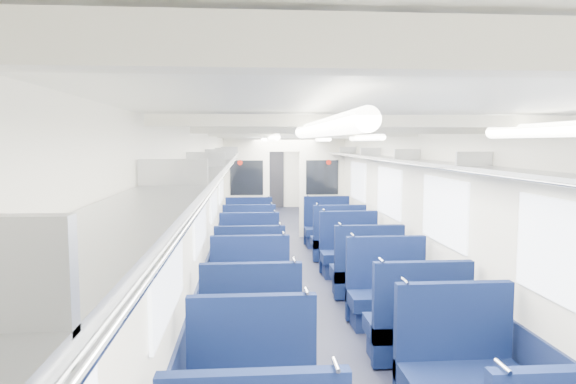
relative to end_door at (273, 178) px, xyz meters
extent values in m
cube|color=black|center=(0.00, -8.94, -1.00)|extent=(2.80, 18.00, 0.01)
cube|color=white|center=(0.00, -8.94, 1.35)|extent=(2.80, 18.00, 0.01)
cube|color=silver|center=(-1.40, -8.94, 0.18)|extent=(0.02, 18.00, 2.35)
cube|color=#111B3B|center=(-1.39, -8.94, -0.65)|extent=(0.03, 17.90, 0.70)
cube|color=silver|center=(1.40, -8.94, 0.18)|extent=(0.02, 18.00, 2.35)
cube|color=#111B3B|center=(1.39, -8.94, -0.65)|extent=(0.03, 17.90, 0.70)
cube|color=silver|center=(0.00, 0.06, 0.18)|extent=(2.80, 0.02, 2.35)
cube|color=#B2B5BA|center=(-1.22, -8.94, 0.97)|extent=(0.34, 17.40, 0.04)
cylinder|color=silver|center=(-1.04, -8.94, 0.95)|extent=(0.02, 17.40, 0.02)
cube|color=#B2B5BA|center=(-1.22, -14.94, 1.05)|extent=(0.34, 0.03, 0.14)
cube|color=#B2B5BA|center=(-1.22, -12.94, 1.05)|extent=(0.34, 0.03, 0.14)
cube|color=#B2B5BA|center=(-1.22, -10.94, 1.05)|extent=(0.34, 0.03, 0.14)
cube|color=#B2B5BA|center=(-1.22, -8.94, 1.05)|extent=(0.34, 0.03, 0.14)
cube|color=#B2B5BA|center=(-1.22, -6.94, 1.05)|extent=(0.34, 0.03, 0.14)
cube|color=#B2B5BA|center=(-1.22, -4.94, 1.05)|extent=(0.34, 0.03, 0.14)
cube|color=#B2B5BA|center=(-1.22, -2.94, 1.05)|extent=(0.34, 0.03, 0.14)
cube|color=#B2B5BA|center=(-1.22, -0.94, 1.05)|extent=(0.34, 0.03, 0.14)
cube|color=#B2B5BA|center=(1.22, -8.94, 0.97)|extent=(0.34, 17.40, 0.04)
cylinder|color=silver|center=(1.04, -8.94, 0.95)|extent=(0.02, 17.40, 0.02)
cube|color=#B2B5BA|center=(1.22, -12.94, 1.05)|extent=(0.34, 0.03, 0.14)
cube|color=#B2B5BA|center=(1.22, -10.94, 1.05)|extent=(0.34, 0.03, 0.14)
cube|color=#B2B5BA|center=(1.22, -8.94, 1.05)|extent=(0.34, 0.03, 0.14)
cube|color=#B2B5BA|center=(1.22, -6.94, 1.05)|extent=(0.34, 0.03, 0.14)
cube|color=#B2B5BA|center=(1.22, -4.94, 1.05)|extent=(0.34, 0.03, 0.14)
cube|color=#B2B5BA|center=(1.22, -2.94, 1.05)|extent=(0.34, 0.03, 0.14)
cube|color=#B2B5BA|center=(1.22, -0.94, 1.05)|extent=(0.34, 0.03, 0.14)
cube|color=white|center=(-1.38, -14.14, 0.42)|extent=(0.02, 1.30, 0.75)
cube|color=white|center=(-1.38, -11.84, 0.42)|extent=(0.02, 1.30, 0.75)
cube|color=white|center=(-1.38, -9.54, 0.42)|extent=(0.02, 1.30, 0.75)
cube|color=white|center=(-1.38, -7.24, 0.42)|extent=(0.02, 1.30, 0.75)
cube|color=white|center=(-1.38, -4.44, 0.42)|extent=(0.02, 1.30, 0.75)
cube|color=white|center=(-1.38, -2.14, 0.42)|extent=(0.02, 1.30, 0.75)
cube|color=white|center=(1.38, -14.14, 0.42)|extent=(0.02, 1.30, 0.75)
cube|color=white|center=(1.38, -11.84, 0.42)|extent=(0.02, 1.30, 0.75)
cube|color=white|center=(1.38, -9.54, 0.42)|extent=(0.02, 1.30, 0.75)
cube|color=white|center=(1.38, -7.24, 0.42)|extent=(0.02, 1.30, 0.75)
cube|color=white|center=(1.38, -4.44, 0.42)|extent=(0.02, 1.30, 0.75)
cube|color=white|center=(1.38, -2.14, 0.42)|extent=(0.02, 1.30, 0.75)
cube|color=silver|center=(0.00, -14.94, 1.31)|extent=(2.70, 0.06, 0.06)
cube|color=silver|center=(0.00, -12.94, 1.31)|extent=(2.70, 0.06, 0.06)
cube|color=silver|center=(0.00, -10.94, 1.31)|extent=(2.70, 0.06, 0.06)
cube|color=silver|center=(0.00, -8.94, 1.31)|extent=(2.70, 0.06, 0.06)
cube|color=silver|center=(0.00, -6.94, 1.31)|extent=(2.70, 0.06, 0.06)
cube|color=silver|center=(0.00, -4.94, 1.31)|extent=(2.70, 0.06, 0.06)
cube|color=silver|center=(0.00, -2.94, 1.31)|extent=(2.70, 0.06, 0.06)
cube|color=silver|center=(0.00, -0.94, 1.31)|extent=(2.70, 0.06, 0.06)
cylinder|color=white|center=(-0.55, -15.44, 1.26)|extent=(0.07, 1.60, 0.07)
cylinder|color=white|center=(-0.55, -11.44, 1.26)|extent=(0.07, 1.60, 0.07)
cylinder|color=white|center=(-0.55, -7.94, 1.26)|extent=(0.07, 1.60, 0.07)
cylinder|color=white|center=(-0.55, -3.44, 1.26)|extent=(0.07, 1.60, 0.07)
cylinder|color=white|center=(0.55, -11.44, 1.26)|extent=(0.07, 1.60, 0.07)
cylinder|color=white|center=(0.55, -7.94, 1.26)|extent=(0.07, 1.60, 0.07)
cylinder|color=white|center=(0.55, -3.44, 1.26)|extent=(0.07, 1.60, 0.07)
cube|color=black|center=(0.00, 0.00, 0.00)|extent=(0.75, 0.06, 2.00)
cube|color=silver|center=(-0.88, -5.61, 0.18)|extent=(1.05, 0.08, 2.35)
cube|color=black|center=(-0.87, -5.66, 0.40)|extent=(0.76, 0.02, 0.80)
cylinder|color=red|center=(-1.02, -5.67, 0.75)|extent=(0.12, 0.01, 0.12)
cube|color=silver|center=(0.88, -5.61, 0.18)|extent=(1.05, 0.08, 2.35)
cube|color=black|center=(0.87, -5.66, 0.40)|extent=(0.76, 0.02, 0.80)
cylinder|color=red|center=(1.02, -5.67, 0.75)|extent=(0.12, 0.01, 0.12)
cube|color=silver|center=(0.00, -5.61, 1.17)|extent=(0.70, 0.08, 0.35)
cylinder|color=silver|center=(-0.42, -15.05, 0.08)|extent=(0.02, 0.15, 0.02)
cylinder|color=silver|center=(0.42, -15.13, 0.08)|extent=(0.02, 0.15, 0.02)
cube|color=#0E1C47|center=(-0.83, -13.74, -0.46)|extent=(0.98, 0.09, 1.04)
cylinder|color=silver|center=(-0.42, -13.74, 0.08)|extent=(0.02, 0.15, 0.02)
cube|color=#0E1C47|center=(0.83, -13.73, -0.66)|extent=(0.98, 0.51, 0.17)
cube|color=#0E1C47|center=(0.83, -13.52, -0.46)|extent=(0.98, 0.09, 1.04)
cylinder|color=silver|center=(0.42, -13.52, 0.08)|extent=(0.02, 0.15, 0.02)
cube|color=#0E1C47|center=(-0.83, -12.49, -0.66)|extent=(0.98, 0.51, 0.17)
cube|color=#0E183B|center=(-0.83, -12.49, -0.87)|extent=(0.90, 0.41, 0.25)
cube|color=#0E1C47|center=(-0.83, -12.70, -0.46)|extent=(0.98, 0.09, 1.04)
cylinder|color=silver|center=(-0.42, -12.70, 0.08)|extent=(0.02, 0.15, 0.02)
cube|color=#0E1C47|center=(0.83, -12.56, -0.66)|extent=(0.98, 0.51, 0.17)
cube|color=#0E183B|center=(0.83, -12.56, -0.87)|extent=(0.90, 0.41, 0.25)
cube|color=#0E1C47|center=(0.83, -12.77, -0.46)|extent=(0.98, 0.09, 1.04)
cylinder|color=silver|center=(0.42, -12.77, 0.08)|extent=(0.02, 0.15, 0.02)
cube|color=#0E1C47|center=(-0.83, -11.44, -0.66)|extent=(0.98, 0.51, 0.17)
cube|color=#0E183B|center=(-0.83, -11.44, -0.87)|extent=(0.90, 0.41, 0.25)
cube|color=#0E1C47|center=(-0.83, -11.23, -0.46)|extent=(0.98, 0.09, 1.04)
cylinder|color=silver|center=(-0.42, -11.23, 0.08)|extent=(0.02, 0.15, 0.02)
cube|color=#0E1C47|center=(0.83, -11.63, -0.66)|extent=(0.98, 0.51, 0.17)
cube|color=#0E183B|center=(0.83, -11.63, -0.87)|extent=(0.90, 0.41, 0.25)
cube|color=#0E1C47|center=(0.83, -11.42, -0.46)|extent=(0.98, 0.09, 1.04)
cylinder|color=silver|center=(0.42, -11.42, 0.08)|extent=(0.02, 0.15, 0.02)
cube|color=#0E1C47|center=(-0.83, -10.29, -0.66)|extent=(0.98, 0.51, 0.17)
cube|color=#0E183B|center=(-0.83, -10.29, -0.87)|extent=(0.90, 0.41, 0.25)
cube|color=#0E1C47|center=(-0.83, -10.50, -0.46)|extent=(0.98, 0.09, 1.04)
cylinder|color=silver|center=(-0.42, -10.50, 0.08)|extent=(0.02, 0.15, 0.02)
cube|color=#0E1C47|center=(0.83, -10.36, -0.66)|extent=(0.98, 0.51, 0.17)
cube|color=#0E183B|center=(0.83, -10.36, -0.87)|extent=(0.90, 0.41, 0.25)
cube|color=#0E1C47|center=(0.83, -10.57, -0.46)|extent=(0.98, 0.09, 1.04)
cylinder|color=silver|center=(0.42, -10.57, 0.08)|extent=(0.02, 0.15, 0.02)
cube|color=#0E1C47|center=(-0.83, -9.34, -0.66)|extent=(0.98, 0.51, 0.17)
cube|color=#0E183B|center=(-0.83, -9.34, -0.87)|extent=(0.90, 0.41, 0.25)
cube|color=#0E1C47|center=(-0.83, -9.13, -0.46)|extent=(0.98, 0.09, 1.04)
cylinder|color=silver|center=(-0.42, -9.13, 0.08)|extent=(0.02, 0.15, 0.02)
cube|color=#0E1C47|center=(0.83, -9.28, -0.66)|extent=(0.98, 0.51, 0.17)
cube|color=#0E183B|center=(0.83, -9.28, -0.87)|extent=(0.90, 0.41, 0.25)
cube|color=#0E1C47|center=(0.83, -9.07, -0.46)|extent=(0.98, 0.09, 1.04)
cylinder|color=silver|center=(0.42, -9.07, 0.08)|extent=(0.02, 0.15, 0.02)
cube|color=#0E1C47|center=(-0.83, -7.84, -0.66)|extent=(0.98, 0.51, 0.17)
cube|color=#0E183B|center=(-0.83, -7.84, -0.87)|extent=(0.90, 0.41, 0.25)
cube|color=#0E1C47|center=(-0.83, -8.05, -0.46)|extent=(0.98, 0.09, 1.04)
cylinder|color=silver|center=(-0.42, -8.05, 0.08)|extent=(0.02, 0.15, 0.02)
cube|color=#0E1C47|center=(0.83, -8.02, -0.66)|extent=(0.98, 0.51, 0.17)
cube|color=#0E183B|center=(0.83, -8.02, -0.87)|extent=(0.90, 0.41, 0.25)
cube|color=#0E1C47|center=(0.83, -8.23, -0.46)|extent=(0.98, 0.09, 1.04)
cylinder|color=silver|center=(0.42, -8.23, 0.08)|extent=(0.02, 0.15, 0.02)
cube|color=#0E1C47|center=(-0.83, -6.95, -0.66)|extent=(0.98, 0.51, 0.17)
cube|color=#0E183B|center=(-0.83, -6.95, -0.87)|extent=(0.90, 0.41, 0.25)
cube|color=#0E1C47|center=(-0.83, -6.74, -0.46)|extent=(0.98, 0.09, 1.04)
cylinder|color=silver|center=(-0.42, -6.74, 0.08)|extent=(0.02, 0.15, 0.02)
cube|color=#0E1C47|center=(0.83, -6.86, -0.66)|extent=(0.98, 0.51, 0.17)
cube|color=#0E183B|center=(0.83, -6.86, -0.87)|extent=(0.90, 0.41, 0.25)
cube|color=#0E1C47|center=(0.83, -6.65, -0.46)|extent=(0.98, 0.09, 1.04)
cylinder|color=silver|center=(0.42, -6.65, 0.08)|extent=(0.02, 0.15, 0.02)
camera|label=1|loc=(-0.85, -17.53, 1.20)|focal=32.20mm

